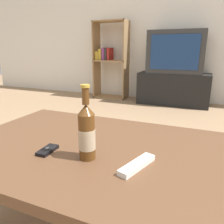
{
  "coord_description": "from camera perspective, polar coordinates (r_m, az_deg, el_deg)",
  "views": [
    {
      "loc": [
        0.41,
        -0.76,
        0.84
      ],
      "look_at": [
        0.01,
        0.19,
        0.54
      ],
      "focal_mm": 35.0,
      "sensor_mm": 36.0,
      "label": 1
    }
  ],
  "objects": [
    {
      "name": "beer_bottle",
      "position": [
        0.81,
        -6.61,
        -5.31
      ],
      "size": [
        0.06,
        0.06,
        0.28
      ],
      "color": "#563314",
      "rests_on": "coffee_table"
    },
    {
      "name": "tv_stand",
      "position": [
        3.57,
        15.7,
        5.86
      ],
      "size": [
        1.07,
        0.43,
        0.49
      ],
      "color": "black",
      "rests_on": "ground_plane"
    },
    {
      "name": "television",
      "position": [
        3.52,
        16.39,
        14.78
      ],
      "size": [
        0.82,
        0.41,
        0.62
      ],
      "color": "#2D2D2D",
      "rests_on": "tv_stand"
    },
    {
      "name": "bookshelf",
      "position": [
        3.9,
        -0.7,
        13.65
      ],
      "size": [
        0.58,
        0.3,
        1.3
      ],
      "color": "#99754C",
      "rests_on": "ground_plane"
    },
    {
      "name": "back_wall",
      "position": [
        3.84,
        17.93,
        22.24
      ],
      "size": [
        8.0,
        0.05,
        2.6
      ],
      "color": "silver",
      "rests_on": "ground_plane"
    },
    {
      "name": "remote_control",
      "position": [
        0.79,
        6.57,
        -13.57
      ],
      "size": [
        0.09,
        0.18,
        0.02
      ],
      "rotation": [
        0.0,
        0.0,
        -0.32
      ],
      "color": "white",
      "rests_on": "coffee_table"
    },
    {
      "name": "cell_phone",
      "position": [
        0.93,
        -16.5,
        -9.54
      ],
      "size": [
        0.05,
        0.1,
        0.02
      ],
      "rotation": [
        0.0,
        0.0,
        0.05
      ],
      "color": "black",
      "rests_on": "coffee_table"
    },
    {
      "name": "coffee_table",
      "position": [
        0.98,
        -4.97,
        -11.9
      ],
      "size": [
        1.18,
        0.78,
        0.44
      ],
      "color": "brown",
      "rests_on": "ground_plane"
    }
  ]
}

